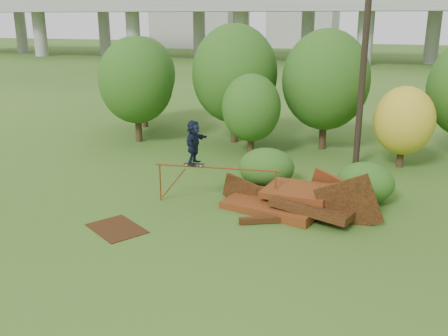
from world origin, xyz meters
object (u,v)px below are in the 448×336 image
(flat_plate, at_px, (117,228))
(skater, at_px, (194,142))
(scrap_pile, at_px, (295,202))
(utility_pole, at_px, (364,58))

(flat_plate, bearing_deg, skater, 63.53)
(scrap_pile, relative_size, skater, 3.72)
(scrap_pile, height_order, skater, skater)
(flat_plate, xyz_separation_m, utility_pole, (6.74, 9.86, 4.88))
(skater, bearing_deg, scrap_pile, -83.80)
(scrap_pile, xyz_separation_m, skater, (-3.67, -0.29, 1.93))
(flat_plate, distance_m, utility_pole, 12.90)
(skater, distance_m, flat_plate, 4.09)
(scrap_pile, bearing_deg, skater, -175.49)
(scrap_pile, relative_size, utility_pole, 0.62)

